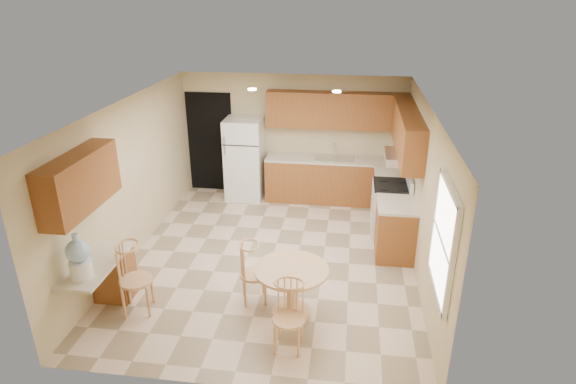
# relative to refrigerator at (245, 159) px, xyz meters

# --- Properties ---
(floor) EXTENTS (5.50, 5.50, 0.00)m
(floor) POSITION_rel_refrigerator_xyz_m (0.95, -2.40, -0.83)
(floor) COLOR beige
(floor) RESTS_ON ground
(ceiling) EXTENTS (4.50, 5.50, 0.02)m
(ceiling) POSITION_rel_refrigerator_xyz_m (0.95, -2.40, 1.67)
(ceiling) COLOR white
(ceiling) RESTS_ON wall_back
(wall_back) EXTENTS (4.50, 0.02, 2.50)m
(wall_back) POSITION_rel_refrigerator_xyz_m (0.95, 0.35, 0.42)
(wall_back) COLOR beige
(wall_back) RESTS_ON floor
(wall_front) EXTENTS (4.50, 0.02, 2.50)m
(wall_front) POSITION_rel_refrigerator_xyz_m (0.95, -5.15, 0.42)
(wall_front) COLOR beige
(wall_front) RESTS_ON floor
(wall_left) EXTENTS (0.02, 5.50, 2.50)m
(wall_left) POSITION_rel_refrigerator_xyz_m (-1.30, -2.40, 0.42)
(wall_left) COLOR beige
(wall_left) RESTS_ON floor
(wall_right) EXTENTS (0.02, 5.50, 2.50)m
(wall_right) POSITION_rel_refrigerator_xyz_m (3.20, -2.40, 0.42)
(wall_right) COLOR beige
(wall_right) RESTS_ON floor
(doorway) EXTENTS (0.90, 0.02, 2.10)m
(doorway) POSITION_rel_refrigerator_xyz_m (-0.80, 0.34, 0.22)
(doorway) COLOR black
(doorway) RESTS_ON floor
(base_cab_back) EXTENTS (2.75, 0.60, 0.87)m
(base_cab_back) POSITION_rel_refrigerator_xyz_m (1.83, 0.05, -0.40)
(base_cab_back) COLOR #935425
(base_cab_back) RESTS_ON floor
(counter_back) EXTENTS (2.75, 0.63, 0.04)m
(counter_back) POSITION_rel_refrigerator_xyz_m (1.83, 0.05, 0.06)
(counter_back) COLOR beige
(counter_back) RESTS_ON base_cab_back
(base_cab_right_a) EXTENTS (0.60, 0.59, 0.87)m
(base_cab_right_a) POSITION_rel_refrigerator_xyz_m (2.90, -0.54, -0.40)
(base_cab_right_a) COLOR #935425
(base_cab_right_a) RESTS_ON floor
(counter_right_a) EXTENTS (0.63, 0.59, 0.04)m
(counter_right_a) POSITION_rel_refrigerator_xyz_m (2.90, -0.54, 0.06)
(counter_right_a) COLOR beige
(counter_right_a) RESTS_ON base_cab_right_a
(base_cab_right_b) EXTENTS (0.60, 0.80, 0.87)m
(base_cab_right_b) POSITION_rel_refrigerator_xyz_m (2.90, -2.00, -0.40)
(base_cab_right_b) COLOR #935425
(base_cab_right_b) RESTS_ON floor
(counter_right_b) EXTENTS (0.63, 0.80, 0.04)m
(counter_right_b) POSITION_rel_refrigerator_xyz_m (2.90, -2.00, 0.06)
(counter_right_b) COLOR beige
(counter_right_b) RESTS_ON base_cab_right_b
(upper_cab_back) EXTENTS (2.75, 0.33, 0.70)m
(upper_cab_back) POSITION_rel_refrigerator_xyz_m (1.83, 0.19, 1.02)
(upper_cab_back) COLOR #935425
(upper_cab_back) RESTS_ON wall_back
(upper_cab_right) EXTENTS (0.33, 2.42, 0.70)m
(upper_cab_right) POSITION_rel_refrigerator_xyz_m (3.04, -1.19, 1.02)
(upper_cab_right) COLOR #935425
(upper_cab_right) RESTS_ON wall_right
(upper_cab_left) EXTENTS (0.33, 1.40, 0.70)m
(upper_cab_left) POSITION_rel_refrigerator_xyz_m (-1.13, -4.00, 1.02)
(upper_cab_left) COLOR #935425
(upper_cab_left) RESTS_ON wall_left
(sink) EXTENTS (0.78, 0.44, 0.01)m
(sink) POSITION_rel_refrigerator_xyz_m (1.80, 0.05, 0.08)
(sink) COLOR silver
(sink) RESTS_ON counter_back
(range_hood) EXTENTS (0.50, 0.76, 0.14)m
(range_hood) POSITION_rel_refrigerator_xyz_m (2.95, -1.22, 0.59)
(range_hood) COLOR silver
(range_hood) RESTS_ON upper_cab_right
(desk_pedestal) EXTENTS (0.48, 0.42, 0.72)m
(desk_pedestal) POSITION_rel_refrigerator_xyz_m (-1.05, -3.72, -0.47)
(desk_pedestal) COLOR #935425
(desk_pedestal) RESTS_ON floor
(desk_top) EXTENTS (0.50, 1.20, 0.04)m
(desk_top) POSITION_rel_refrigerator_xyz_m (-1.05, -4.10, -0.08)
(desk_top) COLOR beige
(desk_top) RESTS_ON desk_pedestal
(window) EXTENTS (0.06, 1.12, 1.30)m
(window) POSITION_rel_refrigerator_xyz_m (3.18, -4.25, 0.67)
(window) COLOR white
(window) RESTS_ON wall_right
(can_light_a) EXTENTS (0.14, 0.14, 0.02)m
(can_light_a) POSITION_rel_refrigerator_xyz_m (0.45, -1.20, 1.65)
(can_light_a) COLOR white
(can_light_a) RESTS_ON ceiling
(can_light_b) EXTENTS (0.14, 0.14, 0.02)m
(can_light_b) POSITION_rel_refrigerator_xyz_m (1.85, -1.20, 1.65)
(can_light_b) COLOR white
(can_light_b) RESTS_ON ceiling
(refrigerator) EXTENTS (0.73, 0.72, 1.66)m
(refrigerator) POSITION_rel_refrigerator_xyz_m (0.00, 0.00, 0.00)
(refrigerator) COLOR white
(refrigerator) RESTS_ON floor
(stove) EXTENTS (0.65, 0.76, 1.09)m
(stove) POSITION_rel_refrigerator_xyz_m (2.88, -1.22, -0.36)
(stove) COLOR white
(stove) RESTS_ON floor
(dining_table) EXTENTS (0.97, 0.97, 0.71)m
(dining_table) POSITION_rel_refrigerator_xyz_m (1.45, -3.80, -0.36)
(dining_table) COLOR tan
(dining_table) RESTS_ON floor
(chair_table_a) EXTENTS (0.39, 0.50, 0.88)m
(chair_table_a) POSITION_rel_refrigerator_xyz_m (0.90, -3.63, -0.30)
(chair_table_a) COLOR tan
(chair_table_a) RESTS_ON floor
(chair_table_b) EXTENTS (0.39, 0.39, 0.89)m
(chair_table_b) POSITION_rel_refrigerator_xyz_m (1.50, -4.53, -0.29)
(chair_table_b) COLOR tan
(chair_table_b) RESTS_ON floor
(chair_desk) EXTENTS (0.44, 0.57, 0.99)m
(chair_desk) POSITION_rel_refrigerator_xyz_m (-0.60, -4.08, -0.23)
(chair_desk) COLOR tan
(chair_desk) RESTS_ON floor
(water_crock) EXTENTS (0.29, 0.29, 0.59)m
(water_crock) POSITION_rel_refrigerator_xyz_m (-1.05, -4.42, 0.21)
(water_crock) COLOR white
(water_crock) RESTS_ON desk_top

